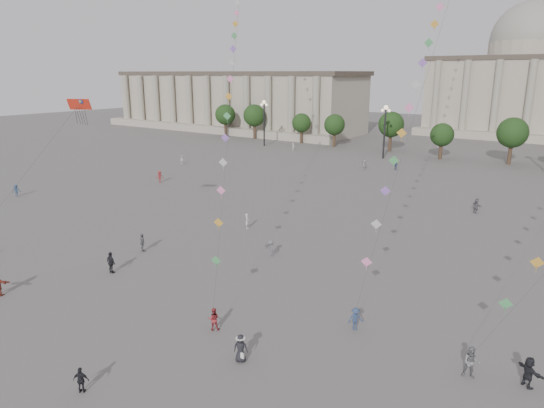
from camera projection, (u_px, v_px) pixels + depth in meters
The scene contains 25 objects.
ground at pixel (186, 315), 34.85m from camera, with size 360.00×360.00×0.00m, color #585553.
hall_west at pixel (232, 101), 148.46m from camera, with size 84.00×26.22×17.20m.
hall_central at pixel (525, 82), 132.34m from camera, with size 48.30×34.30×35.50m.
tree_row at pixel (473, 133), 94.53m from camera, with size 137.12×5.12×8.00m.
lamp_post_far_west at pixel (264, 115), 113.12m from camera, with size 2.00×0.90×10.65m.
lamp_post_mid_west at pixel (385, 122), 96.21m from camera, with size 2.00×0.90×10.65m.
person_crowd_0 at pixel (396, 165), 86.67m from camera, with size 0.92×0.38×1.56m, color navy.
person_crowd_1 at pixel (182, 160), 91.42m from camera, with size 0.86×0.67×1.77m, color silver.
person_crowd_2 at pixel (160, 177), 76.55m from camera, with size 1.20×0.69×1.85m, color maroon.
person_crowd_3 at pixel (529, 372), 26.65m from camera, with size 1.67×0.53×1.80m, color black.
person_crowd_4 at pixel (364, 165), 86.43m from camera, with size 1.70×0.54×1.83m, color beige.
person_crowd_5 at pixel (16, 191), 67.85m from camera, with size 1.10×0.63×1.71m, color navy.
person_crowd_6 at pixel (271, 248), 45.77m from camera, with size 1.02×0.59×1.58m, color slate.
person_crowd_10 at pixel (293, 147), 107.87m from camera, with size 0.61×0.40×1.68m, color silver.
person_crowd_12 at pixel (476, 206), 59.83m from camera, with size 1.74×0.56×1.88m, color slate.
person_crowd_13 at pixel (247, 221), 53.95m from camera, with size 0.62×0.41×1.70m, color silver.
tourist_1 at pixel (111, 263), 41.86m from camera, with size 1.13×0.47×1.92m, color black.
tourist_3 at pixel (142, 243), 46.93m from camera, with size 1.05×0.44×1.80m, color slate.
tourist_4 at pixel (81, 380), 26.20m from camera, with size 0.88×0.37×1.51m, color black.
kite_flyer_0 at pixel (214, 319), 32.61m from camera, with size 0.77×0.60×1.59m, color maroon.
kite_flyer_1 at pixel (355, 319), 32.63m from camera, with size 1.03×0.59×1.59m, color navy.
kite_flyer_2 at pixel (471, 363), 27.44m from camera, with size 0.92×0.72×1.90m, color slate.
hat_person at pixel (241, 348), 28.98m from camera, with size 1.01×0.88×1.75m.
dragon_kite at pixel (79, 113), 45.57m from camera, with size 3.46×5.53×16.32m.
kite_train_west at pixel (237, 19), 58.10m from camera, with size 36.37×48.70×73.67m.
Camera 1 is at (23.46, -21.98, 16.83)m, focal length 32.00 mm.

